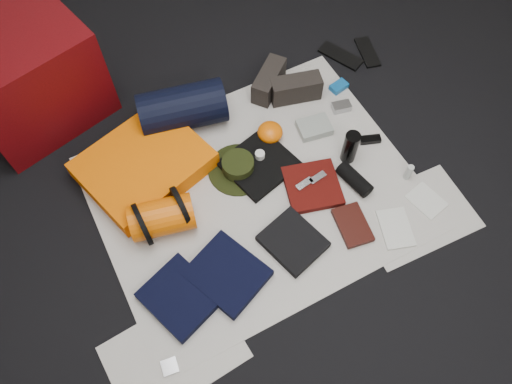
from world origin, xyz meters
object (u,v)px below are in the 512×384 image
stuff_sack (162,217)px  paperback_book (353,225)px  sleeping_pad (144,165)px  navy_duffel (183,108)px  red_cabinet (27,77)px  compact_camera (341,107)px  water_bottle (350,147)px

stuff_sack → paperback_book: bearing=-28.2°
sleeping_pad → navy_duffel: size_ratio=1.32×
red_cabinet → navy_duffel: (0.67, -0.45, -0.15)m
navy_duffel → compact_camera: 0.89m
paperback_book → sleeping_pad: bearing=144.5°
red_cabinet → navy_duffel: bearing=-48.2°
sleeping_pad → stuff_sack: bearing=-95.6°
compact_camera → water_bottle: bearing=-103.8°
sleeping_pad → stuff_sack: 0.35m
compact_camera → red_cabinet: bearing=165.0°
red_cabinet → navy_duffel: red_cabinet is taller
sleeping_pad → water_bottle: bearing=-23.5°
water_bottle → paperback_book: bearing=-119.4°
red_cabinet → paperback_book: bearing=-65.7°
sleeping_pad → compact_camera: sleeping_pad is taller
sleeping_pad → paperback_book: (0.79, -0.79, -0.04)m
sleeping_pad → paperback_book: size_ratio=2.79×
red_cabinet → paperback_book: red_cabinet is taller
water_bottle → compact_camera: (0.15, 0.30, -0.08)m
sleeping_pad → water_bottle: (0.99, -0.43, 0.04)m
stuff_sack → water_bottle: 1.03m
red_cabinet → compact_camera: red_cabinet is taller
sleeping_pad → water_bottle: 1.08m
paperback_book → red_cabinet: bearing=138.0°
sleeping_pad → compact_camera: (1.14, -0.14, -0.03)m
navy_duffel → sleeping_pad: bearing=-135.9°
sleeping_pad → red_cabinet: bearing=118.8°
sleeping_pad → navy_duffel: 0.38m
red_cabinet → sleeping_pad: red_cabinet is taller
sleeping_pad → compact_camera: size_ratio=5.90×
stuff_sack → red_cabinet: bearing=107.9°
stuff_sack → water_bottle: water_bottle is taller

